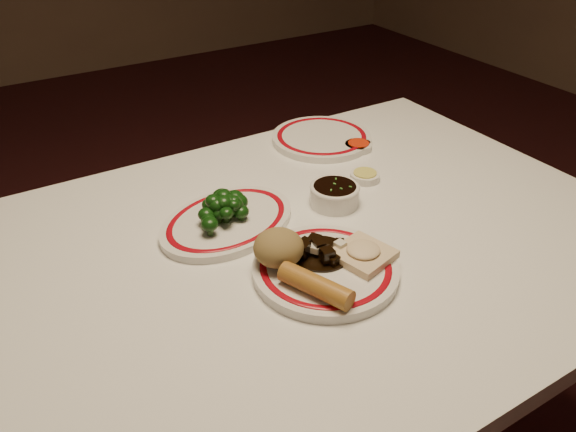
# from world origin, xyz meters

# --- Properties ---
(dining_table) EXTENTS (1.20, 0.90, 0.75)m
(dining_table) POSITION_xyz_m (0.00, 0.00, 0.66)
(dining_table) COLOR white
(dining_table) RESTS_ON ground
(main_plate) EXTENTS (0.26, 0.26, 0.02)m
(main_plate) POSITION_xyz_m (-0.05, -0.10, 0.76)
(main_plate) COLOR white
(main_plate) RESTS_ON dining_table
(rice_mound) EXTENTS (0.08, 0.08, 0.06)m
(rice_mound) POSITION_xyz_m (-0.12, -0.05, 0.80)
(rice_mound) COLOR olive
(rice_mound) RESTS_ON main_plate
(spring_roll) EXTENTS (0.08, 0.13, 0.03)m
(spring_roll) POSITION_xyz_m (-0.11, -0.15, 0.78)
(spring_roll) COLOR #AC732A
(spring_roll) RESTS_ON main_plate
(fried_wonton) EXTENTS (0.11, 0.11, 0.02)m
(fried_wonton) POSITION_xyz_m (0.01, -0.12, 0.78)
(fried_wonton) COLOR beige
(fried_wonton) RESTS_ON main_plate
(stirfry_heap) EXTENTS (0.10, 0.10, 0.03)m
(stirfry_heap) POSITION_xyz_m (-0.05, -0.07, 0.78)
(stirfry_heap) COLOR black
(stirfry_heap) RESTS_ON main_plate
(broccoli_plate) EXTENTS (0.32, 0.30, 0.02)m
(broccoli_plate) POSITION_xyz_m (-0.13, 0.12, 0.76)
(broccoli_plate) COLOR white
(broccoli_plate) RESTS_ON dining_table
(broccoli_pile) EXTENTS (0.12, 0.11, 0.05)m
(broccoli_pile) POSITION_xyz_m (-0.13, 0.12, 0.79)
(broccoli_pile) COLOR #23471C
(broccoli_pile) RESTS_ON broccoli_plate
(soy_bowl) EXTENTS (0.10, 0.10, 0.04)m
(soy_bowl) POSITION_xyz_m (0.09, 0.07, 0.77)
(soy_bowl) COLOR white
(soy_bowl) RESTS_ON dining_table
(sweet_sour_dish) EXTENTS (0.06, 0.06, 0.02)m
(sweet_sour_dish) POSITION_xyz_m (0.28, 0.25, 0.76)
(sweet_sour_dish) COLOR white
(sweet_sour_dish) RESTS_ON dining_table
(mustard_dish) EXTENTS (0.06, 0.06, 0.02)m
(mustard_dish) POSITION_xyz_m (0.20, 0.12, 0.76)
(mustard_dish) COLOR white
(mustard_dish) RESTS_ON dining_table
(far_plate) EXTENTS (0.26, 0.26, 0.02)m
(far_plate) POSITION_xyz_m (0.23, 0.33, 0.76)
(far_plate) COLOR white
(far_plate) RESTS_ON dining_table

